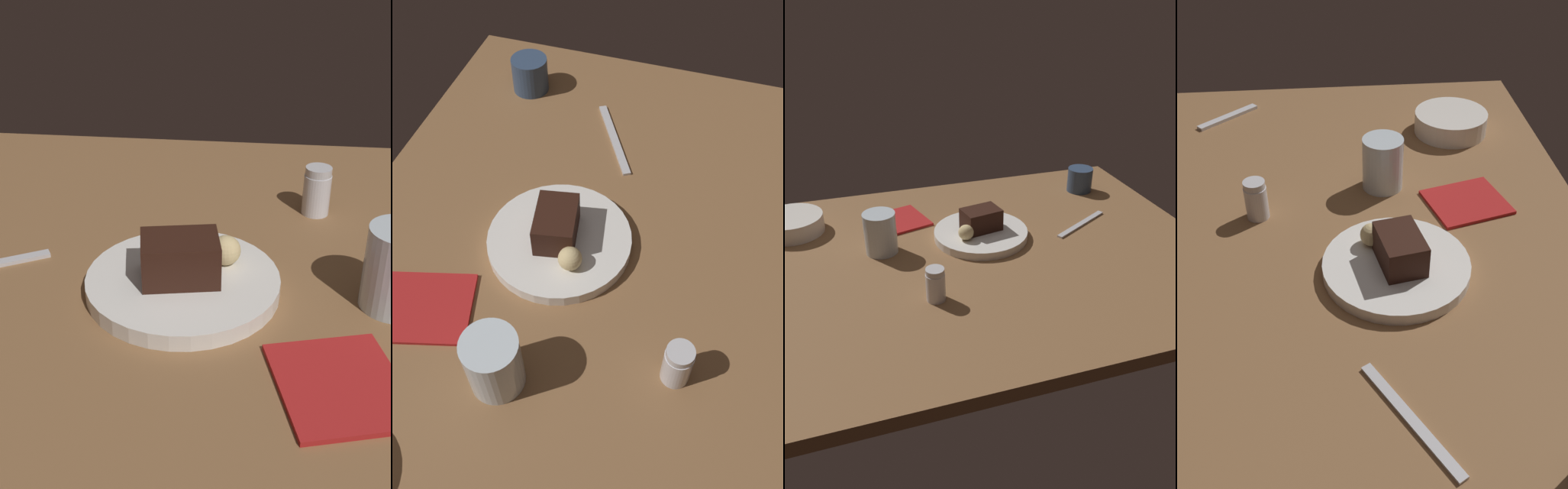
% 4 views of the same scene
% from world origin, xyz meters
% --- Properties ---
extents(dining_table, '(1.20, 0.84, 0.03)m').
position_xyz_m(dining_table, '(0.00, 0.00, 0.01)').
color(dining_table, brown).
rests_on(dining_table, ground).
extents(dessert_plate, '(0.23, 0.23, 0.02)m').
position_xyz_m(dessert_plate, '(-0.08, -0.07, 0.04)').
color(dessert_plate, white).
rests_on(dessert_plate, dining_table).
extents(chocolate_cake_slice, '(0.10, 0.08, 0.05)m').
position_xyz_m(chocolate_cake_slice, '(-0.09, -0.08, 0.08)').
color(chocolate_cake_slice, black).
rests_on(chocolate_cake_slice, dessert_plate).
extents(bread_roll, '(0.04, 0.04, 0.04)m').
position_xyz_m(bread_roll, '(-0.04, -0.04, 0.07)').
color(bread_roll, '#DBC184').
rests_on(bread_roll, dessert_plate).
extents(salt_shaker, '(0.04, 0.04, 0.07)m').
position_xyz_m(salt_shaker, '(0.08, 0.15, 0.06)').
color(salt_shaker, silver).
rests_on(salt_shaker, dining_table).
extents(water_glass, '(0.07, 0.07, 0.10)m').
position_xyz_m(water_glass, '(0.16, -0.08, 0.08)').
color(water_glass, silver).
rests_on(water_glass, dining_table).
extents(side_bowl, '(0.15, 0.15, 0.04)m').
position_xyz_m(side_bowl, '(0.35, -0.24, 0.05)').
color(side_bowl, white).
rests_on(side_bowl, dining_table).
extents(coffee_cup, '(0.07, 0.07, 0.07)m').
position_xyz_m(coffee_cup, '(-0.45, -0.26, 0.06)').
color(coffee_cup, '#334766').
rests_on(coffee_cup, dining_table).
extents(butter_knife, '(0.17, 0.11, 0.01)m').
position_xyz_m(butter_knife, '(-0.35, -0.06, 0.03)').
color(butter_knife, silver).
rests_on(butter_knife, dining_table).
extents(folded_napkin, '(0.15, 0.16, 0.01)m').
position_xyz_m(folded_napkin, '(0.09, -0.22, 0.03)').
color(folded_napkin, '#B21E1E').
rests_on(folded_napkin, dining_table).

